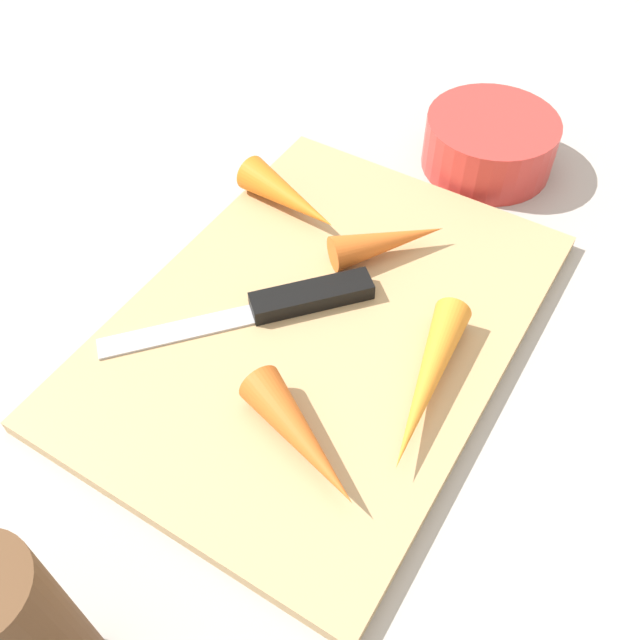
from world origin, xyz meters
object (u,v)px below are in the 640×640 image
(carrot_longest, at_px, (427,383))
(cutting_board, at_px, (320,325))
(knife, at_px, (294,300))
(carrot_long, at_px, (303,439))
(carrot_short, at_px, (290,198))
(small_bowl, at_px, (489,143))
(carrot_shortest, at_px, (389,241))

(carrot_longest, bearing_deg, cutting_board, -110.83)
(cutting_board, distance_m, knife, 0.03)
(carrot_longest, xyz_separation_m, carrot_long, (-0.08, 0.05, 0.00))
(carrot_long, distance_m, carrot_short, 0.22)
(carrot_short, relative_size, small_bowl, 0.82)
(cutting_board, xyz_separation_m, carrot_shortest, (0.08, -0.01, 0.02))
(cutting_board, relative_size, knife, 2.21)
(carrot_long, height_order, small_bowl, small_bowl)
(carrot_longest, relative_size, carrot_long, 1.30)
(carrot_shortest, xyz_separation_m, carrot_long, (-0.18, -0.04, 0.00))
(carrot_short, bearing_deg, cutting_board, -34.08)
(knife, height_order, small_bowl, small_bowl)
(carrot_long, bearing_deg, carrot_short, 148.84)
(cutting_board, distance_m, small_bowl, 0.25)
(carrot_shortest, xyz_separation_m, carrot_short, (0.00, 0.09, 0.00))
(cutting_board, xyz_separation_m, carrot_long, (-0.10, -0.05, 0.02))
(knife, height_order, carrot_shortest, carrot_shortest)
(carrot_long, xyz_separation_m, small_bowl, (0.34, 0.02, -0.00))
(knife, height_order, carrot_long, carrot_long)
(carrot_long, height_order, carrot_short, same)
(carrot_shortest, bearing_deg, knife, -161.47)
(small_bowl, bearing_deg, carrot_shortest, 173.92)
(knife, xyz_separation_m, carrot_short, (0.08, 0.06, 0.01))
(cutting_board, bearing_deg, knife, 85.34)
(cutting_board, bearing_deg, carrot_shortest, -6.66)
(carrot_shortest, height_order, carrot_long, carrot_long)
(cutting_board, xyz_separation_m, knife, (0.00, 0.02, 0.01))
(carrot_longest, bearing_deg, small_bowl, -175.64)
(knife, relative_size, small_bowl, 1.41)
(carrot_long, bearing_deg, carrot_shortest, 125.22)
(knife, distance_m, carrot_short, 0.10)
(carrot_shortest, relative_size, carrot_long, 0.90)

